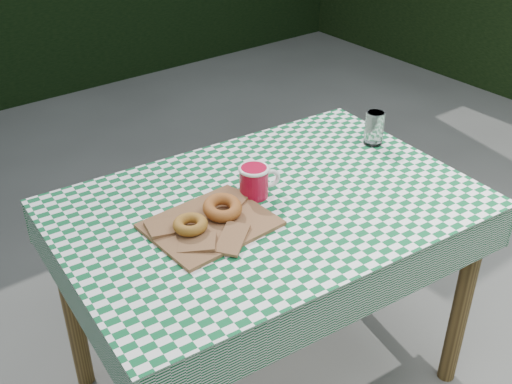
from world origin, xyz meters
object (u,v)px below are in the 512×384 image
at_px(table, 268,299).
at_px(coffee_mug, 254,182).
at_px(paper_bag, 210,224).
at_px(drinking_glass, 374,128).

distance_m(table, coffee_mug, 0.43).
bearing_deg(coffee_mug, table, -60.35).
bearing_deg(paper_bag, coffee_mug, 15.62).
relative_size(paper_bag, coffee_mug, 1.93).
bearing_deg(paper_bag, table, -0.36).
relative_size(table, coffee_mug, 7.02).
bearing_deg(coffee_mug, drinking_glass, 18.57).
bearing_deg(drinking_glass, paper_bag, -174.03).
distance_m(paper_bag, drinking_glass, 0.75).
relative_size(table, drinking_glass, 10.29).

